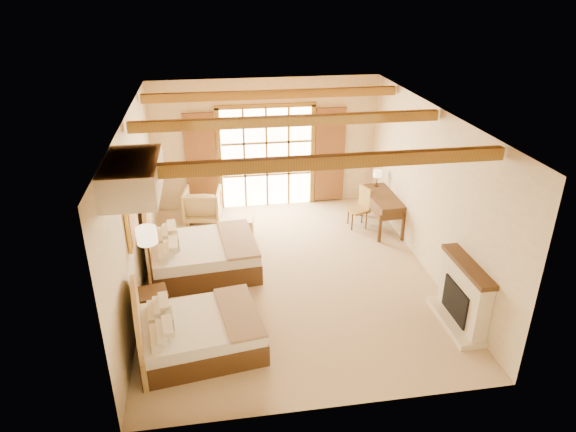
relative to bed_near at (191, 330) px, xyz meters
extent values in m
plane|color=tan|center=(1.86, 1.99, -0.37)|extent=(7.00, 7.00, 0.00)
plane|color=beige|center=(1.86, 5.49, 1.23)|extent=(5.50, 0.00, 5.50)
plane|color=beige|center=(-0.89, 1.99, 1.23)|extent=(0.00, 7.00, 7.00)
plane|color=beige|center=(4.61, 1.99, 1.23)|extent=(0.00, 7.00, 7.00)
plane|color=#B86F33|center=(1.86, 1.99, 2.83)|extent=(7.00, 7.00, 0.00)
cube|color=white|center=(1.86, 5.45, 0.88)|extent=(2.20, 0.02, 2.50)
cube|color=brown|center=(0.26, 5.42, 0.88)|extent=(0.75, 0.06, 2.40)
cube|color=brown|center=(3.46, 5.42, 0.88)|extent=(0.75, 0.06, 2.40)
cube|color=beige|center=(4.48, -0.01, 0.18)|extent=(0.25, 1.30, 1.10)
cube|color=black|center=(4.41, -0.01, 0.08)|extent=(0.18, 0.80, 0.60)
cube|color=beige|center=(4.39, -0.01, -0.32)|extent=(0.45, 1.40, 0.10)
cube|color=#452C14|center=(4.47, -0.01, 0.75)|extent=(0.30, 1.40, 0.08)
cube|color=gold|center=(-0.85, 1.24, 1.38)|extent=(0.05, 0.95, 0.75)
cube|color=#DC9B53|center=(-0.82, 1.24, 1.38)|extent=(0.02, 0.82, 0.62)
cube|color=#F3DCC6|center=(-0.54, -0.01, 2.58)|extent=(0.70, 1.40, 0.45)
cube|color=#452C14|center=(0.14, 0.00, -0.19)|extent=(2.05, 1.67, 0.36)
cube|color=silver|center=(0.14, 0.00, 0.09)|extent=(2.01, 1.63, 0.20)
cube|color=#9C7A5D|center=(0.77, 0.00, 0.20)|extent=(0.76, 1.51, 0.05)
cube|color=#939D75|center=(-0.30, 0.00, 0.30)|extent=(0.16, 0.39, 0.22)
cube|color=#452C14|center=(0.20, 2.37, -0.17)|extent=(2.22, 1.76, 0.41)
cube|color=silver|center=(0.20, 2.37, 0.15)|extent=(2.18, 1.72, 0.22)
cube|color=#9C7A5D|center=(0.91, 2.37, 0.27)|extent=(0.77, 1.66, 0.05)
cube|color=#939D75|center=(-0.28, 2.37, 0.38)|extent=(0.16, 0.44, 0.24)
cube|color=#452C14|center=(-0.62, 0.92, -0.09)|extent=(0.55, 0.55, 0.56)
cylinder|color=#312015|center=(-0.64, 1.23, -0.36)|extent=(0.22, 0.22, 0.03)
cylinder|color=#312015|center=(-0.64, 1.23, 0.33)|extent=(0.04, 0.04, 1.36)
cylinder|color=beige|center=(-0.64, 1.23, 1.08)|extent=(0.34, 0.34, 0.28)
imported|color=tan|center=(0.22, 4.80, 0.02)|extent=(0.95, 0.97, 0.78)
cube|color=tan|center=(1.05, 3.89, -0.16)|extent=(0.64, 0.64, 0.42)
cube|color=#452C14|center=(4.31, 3.72, 0.41)|extent=(0.74, 1.54, 0.05)
cube|color=#452C14|center=(4.31, 3.72, 0.27)|extent=(0.71, 1.49, 0.24)
cube|color=olive|center=(3.77, 3.85, 0.05)|extent=(0.54, 0.54, 0.06)
cube|color=olive|center=(3.96, 3.85, 0.33)|extent=(0.18, 0.41, 0.52)
cylinder|color=#312015|center=(4.34, 4.30, 0.45)|extent=(0.12, 0.12, 0.02)
cylinder|color=#312015|center=(4.34, 4.30, 0.58)|extent=(0.02, 0.02, 0.28)
cylinder|color=beige|center=(4.34, 4.30, 0.75)|extent=(0.20, 0.20, 0.16)
camera|label=1|loc=(0.48, -6.58, 4.97)|focal=32.00mm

